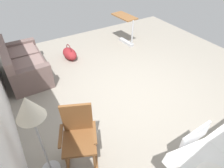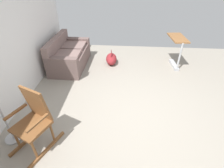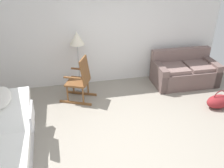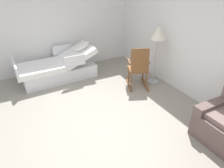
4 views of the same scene
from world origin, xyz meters
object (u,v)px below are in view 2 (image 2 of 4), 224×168
object	(u,v)px
rocking_chair	(34,121)
couch	(69,56)
duffel_bag	(111,59)
overbed_table	(177,49)

from	to	relation	value
rocking_chair	couch	bearing A→B (deg)	5.48
couch	rocking_chair	xyz separation A→B (m)	(-2.71, -0.26, 0.20)
duffel_bag	rocking_chair	bearing A→B (deg)	161.95
couch	overbed_table	xyz separation A→B (m)	(0.26, -3.08, 0.23)
overbed_table	duffel_bag	bearing A→B (deg)	90.88
couch	rocking_chair	size ratio (longest dim) A/B	1.53
overbed_table	couch	bearing A→B (deg)	94.75
rocking_chair	overbed_table	size ratio (longest dim) A/B	1.22
couch	overbed_table	bearing A→B (deg)	-85.25
rocking_chair	duffel_bag	xyz separation A→B (m)	(2.93, -0.96, -0.35)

